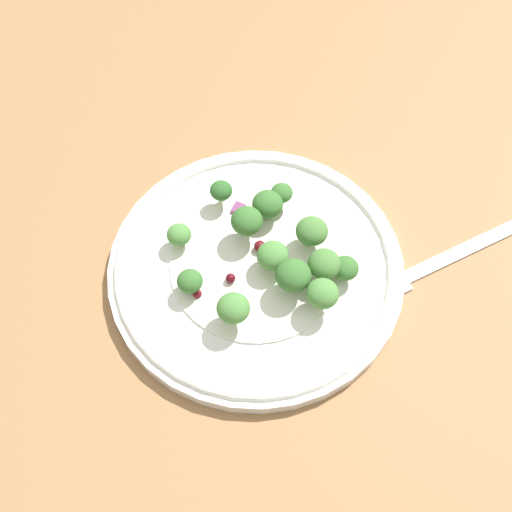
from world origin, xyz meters
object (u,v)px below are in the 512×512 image
Objects in this scene: broccoli_floret_0 at (312,232)px; fork at (449,257)px; plate at (256,267)px; broccoli_floret_1 at (282,193)px; broccoli_floret_2 at (179,235)px.

broccoli_floret_0 is 0.16× the size of fork.
plate is at bearing -158.72° from broccoli_floret_0.
fork is at bearing 2.30° from plate.
broccoli_floret_1 is 9.71cm from broccoli_floret_2.
plate is 12.85× the size of broccoli_floret_1.
broccoli_floret_2 is (-6.45, 2.37, 1.81)cm from plate.
plate is at bearing -112.40° from broccoli_floret_1.
broccoli_floret_2 is at bearing -157.49° from broccoli_floret_1.
broccoli_floret_1 reaches higher than plate.
broccoli_floret_0 reaches higher than plate.
fork is (14.38, -5.41, -2.85)cm from broccoli_floret_1.
broccoli_floret_0 is (4.78, 1.86, 2.41)cm from plate.
broccoli_floret_2 is at bearing 159.81° from plate.
broccoli_floret_1 is at bearing 67.60° from plate.
broccoli_floret_1 is at bearing 118.25° from broccoli_floret_0.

